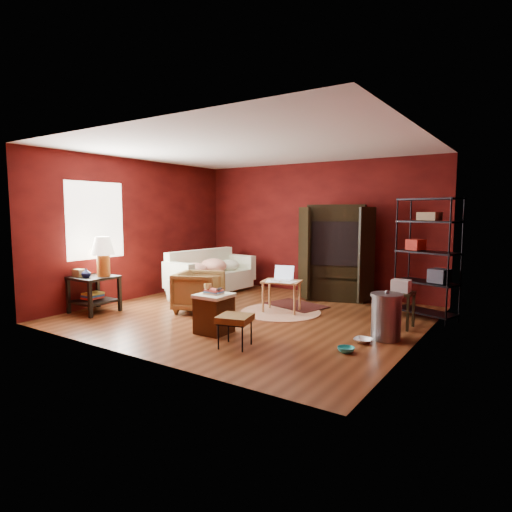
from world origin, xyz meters
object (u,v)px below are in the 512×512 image
at_px(sofa, 210,274).
at_px(side_table, 99,267).
at_px(laptop_desk, 282,284).
at_px(tv_armoire, 336,251).
at_px(wire_shelving, 428,253).
at_px(armchair, 199,290).
at_px(hamper, 214,313).

xyz_separation_m(sofa, side_table, (-0.51, -2.41, 0.38)).
xyz_separation_m(sofa, laptop_desk, (2.15, -0.61, 0.08)).
bearing_deg(tv_armoire, side_table, -149.18).
bearing_deg(side_table, sofa, 78.11).
height_order(side_table, laptop_desk, side_table).
bearing_deg(wire_shelving, sofa, -157.15).
distance_m(armchair, hamper, 1.41).
bearing_deg(laptop_desk, wire_shelving, 8.86).
relative_size(sofa, hamper, 3.24).
bearing_deg(hamper, wire_shelving, 47.58).
distance_m(tv_armoire, wire_shelving, 1.94).
distance_m(armchair, wire_shelving, 3.92).
height_order(hamper, tv_armoire, tv_armoire).
height_order(sofa, tv_armoire, tv_armoire).
bearing_deg(armchair, hamper, -150.88).
bearing_deg(tv_armoire, laptop_desk, -120.39).
distance_m(sofa, tv_armoire, 2.72).
xyz_separation_m(hamper, tv_armoire, (0.52, 3.18, 0.69)).
xyz_separation_m(side_table, tv_armoire, (3.02, 3.29, 0.19)).
distance_m(hamper, laptop_desk, 1.70).
distance_m(sofa, armchair, 1.66).
bearing_deg(wire_shelving, hamper, -113.67).
distance_m(hamper, wire_shelving, 3.61).
xyz_separation_m(laptop_desk, wire_shelving, (2.22, 0.92, 0.59)).
relative_size(armchair, wire_shelving, 0.39).
relative_size(hamper, wire_shelving, 0.33).
bearing_deg(wire_shelving, tv_armoire, -178.43).
bearing_deg(armchair, side_table, 104.53).
height_order(armchair, tv_armoire, tv_armoire).
relative_size(armchair, tv_armoire, 0.41).
bearing_deg(laptop_desk, hamper, -109.14).
bearing_deg(hamper, armchair, 140.21).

